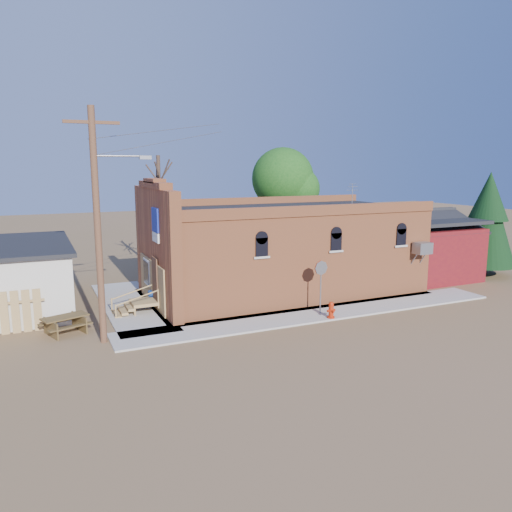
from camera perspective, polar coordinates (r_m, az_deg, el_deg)
name	(u,v)px	position (r m, az deg, el deg)	size (l,w,h in m)	color
ground	(301,324)	(22.16, 5.17, -7.74)	(120.00, 120.00, 0.00)	brown
sidewalk_south	(320,314)	(23.62, 7.29, -6.54)	(19.00, 2.20, 0.08)	#9E9991
sidewalk_west	(130,305)	(25.58, -14.16, -5.46)	(2.60, 10.00, 0.08)	#9E9991
brick_bar	(278,250)	(27.08, 2.57, 0.69)	(16.40, 7.97, 6.30)	#CA6C3D
red_shed	(419,240)	(32.70, 18.18, 1.71)	(5.40, 6.40, 4.30)	#570E16
utility_pole	(99,221)	(19.76, -17.53, 3.80)	(3.12, 0.26, 9.00)	#4F2D1F
tree_bare_near	(159,180)	(32.20, -11.05, 8.51)	(2.80, 2.80, 7.65)	#4B372B
tree_leafy	(283,179)	(35.83, 3.07, 8.79)	(4.40, 4.40, 8.15)	#4B372B
evergreen_tree	(488,217)	(34.36, 24.96, 4.08)	(3.60, 3.60, 6.50)	#4B372B
fire_hydrant	(331,310)	(22.79, 8.59, -6.12)	(0.44, 0.43, 0.75)	#A82109
stop_sign	(321,273)	(23.09, 7.43, -1.94)	(0.68, 0.11, 2.49)	gray
trash_barrel	(153,298)	(24.96, -11.64, -4.76)	(0.49, 0.49, 0.76)	navy
picnic_table	(65,322)	(22.17, -20.98, -7.08)	(2.13, 1.85, 0.74)	brown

